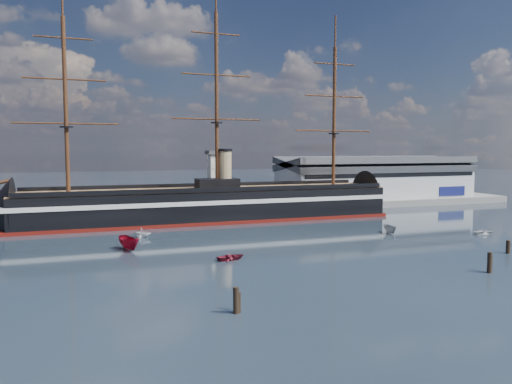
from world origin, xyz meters
name	(u,v)px	position (x,y,z in m)	size (l,w,h in m)	color
ground	(245,233)	(0.00, 40.00, 0.00)	(600.00, 600.00, 0.00)	#18212E
quay	(237,211)	(10.00, 76.00, 0.00)	(180.00, 18.00, 2.00)	slate
warehouse	(375,178)	(58.00, 80.00, 7.98)	(63.00, 21.00, 11.60)	#B7BABC
quay_tower	(216,177)	(3.00, 73.00, 9.75)	(5.00, 5.00, 15.00)	silver
warship	(202,205)	(-4.12, 60.00, 4.04)	(112.94, 16.93, 53.94)	black
motorboat_a	(129,250)	(-24.57, 30.39, 0.00)	(7.63, 2.80, 3.05)	maroon
motorboat_b	(231,260)	(-10.22, 17.29, 0.00)	(2.89, 1.16, 1.35)	maroon
motorboat_c	(390,234)	(28.03, 29.16, 0.00)	(5.51, 2.02, 2.20)	gray
motorboat_d	(142,237)	(-20.80, 42.31, 0.00)	(5.87, 2.54, 2.15)	white
motorboat_e	(484,234)	(45.59, 21.68, 0.00)	(2.79, 1.12, 1.30)	white
piling_near_left	(236,313)	(-17.43, -7.50, 0.00)	(0.64, 0.64, 3.56)	black
piling_near_right	(489,273)	(21.65, -3.30, 0.00)	(0.64, 0.64, 3.67)	black
piling_far_right	(508,253)	(34.80, 5.76, 0.00)	(0.64, 0.64, 2.94)	black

